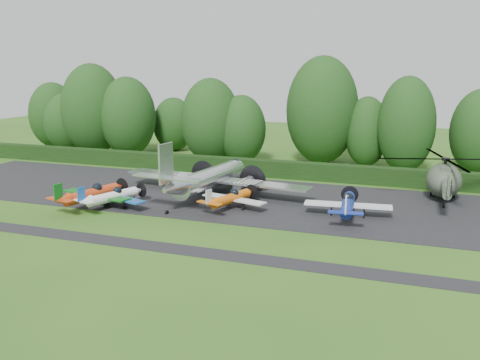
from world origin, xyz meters
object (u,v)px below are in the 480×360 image
(light_plane_white, at_px, (113,196))
(helicopter, at_px, (444,177))
(transport_plane, at_px, (209,178))
(light_plane_red, at_px, (92,194))
(light_plane_orange, at_px, (231,198))
(light_plane_blue, at_px, (348,204))

(light_plane_white, relative_size, helicopter, 0.47)
(transport_plane, distance_m, light_plane_red, 11.68)
(transport_plane, height_order, light_plane_orange, transport_plane)
(transport_plane, bearing_deg, light_plane_blue, -19.21)
(light_plane_red, distance_m, light_plane_orange, 13.20)
(light_plane_blue, bearing_deg, light_plane_orange, -169.71)
(light_plane_orange, distance_m, light_plane_blue, 10.71)
(light_plane_red, xyz_separation_m, light_plane_blue, (23.37, 4.45, -0.03))
(transport_plane, xyz_separation_m, light_plane_blue, (14.53, -3.15, -0.64))
(light_plane_white, height_order, light_plane_blue, light_plane_blue)
(helicopter, bearing_deg, light_plane_orange, -149.55)
(light_plane_red, relative_size, light_plane_orange, 1.18)
(light_plane_orange, height_order, helicopter, helicopter)
(light_plane_white, relative_size, light_plane_orange, 1.04)
(light_plane_white, bearing_deg, transport_plane, 27.52)
(light_plane_blue, bearing_deg, helicopter, 56.47)
(light_plane_white, distance_m, light_plane_orange, 11.14)
(light_plane_blue, height_order, helicopter, helicopter)
(transport_plane, height_order, light_plane_white, transport_plane)
(helicopter, bearing_deg, transport_plane, -162.76)
(light_plane_blue, bearing_deg, transport_plane, 173.63)
(light_plane_white, height_order, light_plane_orange, light_plane_white)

